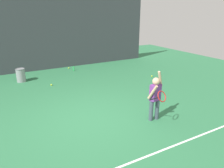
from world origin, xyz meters
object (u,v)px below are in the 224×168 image
object	(u,v)px
tennis_player	(155,95)
water_bottle	(74,69)
tennis_ball_1	(152,76)
tennis_ball_2	(19,78)
ball_hopper	(21,75)
tennis_ball_3	(51,85)
tennis_ball_0	(69,68)

from	to	relation	value
tennis_player	water_bottle	distance (m)	5.91
tennis_ball_1	tennis_ball_2	world-z (taller)	same
tennis_player	ball_hopper	size ratio (longest dim) A/B	2.40
ball_hopper	tennis_ball_1	xyz separation A→B (m)	(5.23, -2.13, -0.26)
ball_hopper	tennis_ball_1	world-z (taller)	ball_hopper
tennis_ball_1	tennis_ball_3	world-z (taller)	same
tennis_ball_3	ball_hopper	bearing A→B (deg)	130.76
tennis_player	tennis_ball_2	distance (m)	6.50
water_bottle	tennis_ball_3	size ratio (longest dim) A/B	3.33
tennis_ball_0	tennis_ball_2	world-z (taller)	same
tennis_player	tennis_ball_2	bearing A→B (deg)	103.50
tennis_ball_2	tennis_ball_3	bearing A→B (deg)	-58.30
ball_hopper	water_bottle	size ratio (longest dim) A/B	2.55
water_bottle	tennis_ball_2	xyz separation A→B (m)	(-2.55, -0.04, -0.08)
tennis_ball_1	tennis_ball_2	xyz separation A→B (m)	(-5.28, 2.66, 0.00)
tennis_ball_0	ball_hopper	bearing A→B (deg)	-155.68
ball_hopper	tennis_ball_2	size ratio (longest dim) A/B	8.52
tennis_ball_1	tennis_ball_2	size ratio (longest dim) A/B	1.00
tennis_ball_0	tennis_ball_3	size ratio (longest dim) A/B	1.00
tennis_player	tennis_ball_1	bearing A→B (deg)	39.76
tennis_ball_2	tennis_ball_0	bearing A→B (deg)	12.76
tennis_ball_2	tennis_ball_3	size ratio (longest dim) A/B	1.00
ball_hopper	tennis_ball_0	world-z (taller)	ball_hopper
ball_hopper	tennis_ball_0	xyz separation A→B (m)	(2.40, 1.09, -0.26)
tennis_player	ball_hopper	bearing A→B (deg)	105.24
ball_hopper	tennis_ball_0	size ratio (longest dim) A/B	8.52
tennis_ball_1	tennis_ball_2	distance (m)	5.92
tennis_player	tennis_ball_2	xyz separation A→B (m)	(-2.79, 5.83, -0.69)
tennis_ball_0	tennis_player	bearing A→B (deg)	-87.04
water_bottle	tennis_ball_3	distance (m)	2.28
ball_hopper	tennis_ball_2	distance (m)	0.59
tennis_ball_2	tennis_player	bearing A→B (deg)	-64.47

